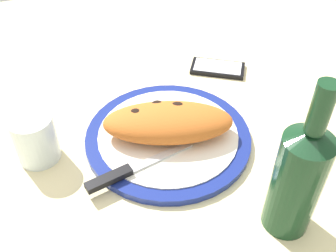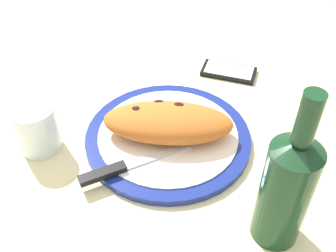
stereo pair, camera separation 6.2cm
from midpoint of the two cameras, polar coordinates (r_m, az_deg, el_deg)
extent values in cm
cube|color=beige|center=(81.72, -2.18, -2.81)|extent=(150.00, 150.00, 3.00)
cylinder|color=navy|center=(80.14, -2.22, -1.69)|extent=(32.72, 32.72, 1.48)
cylinder|color=white|center=(79.53, -2.23, -1.22)|extent=(27.66, 27.66, 0.30)
ellipsoid|color=#C16023|center=(77.65, -2.33, 0.59)|extent=(27.13, 17.47, 5.91)
ellipsoid|color=black|center=(77.39, -0.96, 2.77)|extent=(3.40, 3.33, 0.91)
ellipsoid|color=black|center=(76.52, 0.74, 2.22)|extent=(2.14, 1.91, 0.65)
ellipsoid|color=black|center=(78.47, -3.84, 3.09)|extent=(2.29, 2.08, 0.76)
ellipsoid|color=black|center=(76.68, -6.73, 1.84)|extent=(3.25, 3.27, 0.92)
ellipsoid|color=black|center=(75.65, -0.62, 1.77)|extent=(1.93, 1.67, 0.64)
cube|color=silver|center=(84.42, -3.07, 2.14)|extent=(12.46, 2.91, 0.40)
cube|color=silver|center=(84.32, -8.64, 1.58)|extent=(4.30, 2.82, 0.40)
cube|color=silver|center=(74.85, -3.30, -4.40)|extent=(12.86, 4.71, 0.40)
cube|color=black|center=(71.90, -10.82, -7.43)|extent=(8.82, 4.05, 1.20)
cube|color=black|center=(99.68, 5.25, 8.06)|extent=(14.33, 11.93, 1.00)
cube|color=white|center=(99.36, 5.27, 8.34)|extent=(12.52, 10.33, 0.16)
cylinder|color=silver|center=(79.06, -20.43, -1.71)|extent=(7.95, 7.95, 9.58)
cylinder|color=silver|center=(80.96, -19.95, -3.16)|extent=(7.32, 7.32, 3.45)
cylinder|color=#14381E|center=(62.95, 14.92, -8.18)|extent=(7.51, 7.51, 18.51)
cone|color=#14381E|center=(55.71, 16.74, -1.48)|extent=(7.51, 7.51, 1.88)
cylinder|color=#14381E|center=(52.65, 17.75, 2.28)|extent=(2.85, 2.85, 7.70)
camera|label=1|loc=(0.03, -92.28, -2.08)|focal=43.13mm
camera|label=2|loc=(0.03, 87.72, 2.08)|focal=43.13mm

